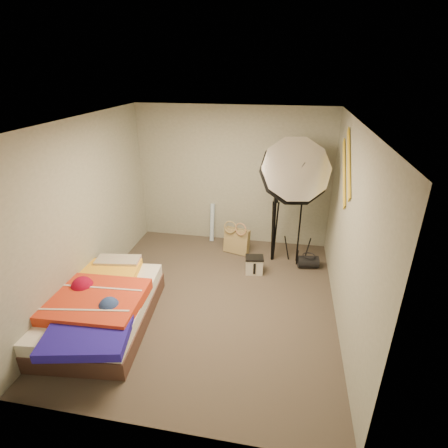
% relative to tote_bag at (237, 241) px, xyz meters
% --- Properties ---
extents(floor, '(4.00, 4.00, 0.00)m').
position_rel_tote_bag_xyz_m(floor, '(-0.17, -1.49, -0.23)').
color(floor, '#4F463B').
rests_on(floor, ground).
extents(ceiling, '(4.00, 4.00, 0.00)m').
position_rel_tote_bag_xyz_m(ceiling, '(-0.17, -1.49, 2.27)').
color(ceiling, silver).
rests_on(ceiling, wall_back).
extents(wall_back, '(3.50, 0.00, 3.50)m').
position_rel_tote_bag_xyz_m(wall_back, '(-0.17, 0.51, 1.02)').
color(wall_back, '#A0A394').
rests_on(wall_back, floor).
extents(wall_front, '(3.50, 0.00, 3.50)m').
position_rel_tote_bag_xyz_m(wall_front, '(-0.17, -3.49, 1.02)').
color(wall_front, '#A0A394').
rests_on(wall_front, floor).
extents(wall_left, '(0.00, 4.00, 4.00)m').
position_rel_tote_bag_xyz_m(wall_left, '(-1.92, -1.49, 1.02)').
color(wall_left, '#A0A394').
rests_on(wall_left, floor).
extents(wall_right, '(0.00, 4.00, 4.00)m').
position_rel_tote_bag_xyz_m(wall_right, '(1.58, -1.49, 1.02)').
color(wall_right, '#A0A394').
rests_on(wall_right, floor).
extents(tote_bag, '(0.49, 0.31, 0.47)m').
position_rel_tote_bag_xyz_m(tote_bag, '(0.00, 0.00, 0.00)').
color(tote_bag, tan).
rests_on(tote_bag, floor).
extents(wrapping_roll, '(0.08, 0.21, 0.72)m').
position_rel_tote_bag_xyz_m(wrapping_roll, '(-0.54, 0.41, 0.13)').
color(wrapping_roll, '#649BD3').
rests_on(wrapping_roll, floor).
extents(camera_case, '(0.29, 0.23, 0.27)m').
position_rel_tote_bag_xyz_m(camera_case, '(0.38, -0.64, -0.09)').
color(camera_case, silver).
rests_on(camera_case, floor).
extents(duffel_bag, '(0.36, 0.25, 0.20)m').
position_rel_tote_bag_xyz_m(duffel_bag, '(1.25, -0.30, -0.12)').
color(duffel_bag, black).
rests_on(duffel_bag, floor).
extents(wall_stripe_upper, '(0.02, 0.91, 0.78)m').
position_rel_tote_bag_xyz_m(wall_stripe_upper, '(1.56, -0.89, 1.72)').
color(wall_stripe_upper, gold).
rests_on(wall_stripe_upper, wall_right).
extents(wall_stripe_lower, '(0.02, 0.91, 0.78)m').
position_rel_tote_bag_xyz_m(wall_stripe_lower, '(1.56, -0.64, 1.52)').
color(wall_stripe_lower, gold).
rests_on(wall_stripe_lower, wall_right).
extents(bed, '(1.49, 2.04, 0.53)m').
position_rel_tote_bag_xyz_m(bed, '(-1.45, -2.22, 0.04)').
color(bed, '#4F332B').
rests_on(bed, floor).
extents(photo_umbrella, '(1.27, 0.87, 2.26)m').
position_rel_tote_bag_xyz_m(photo_umbrella, '(0.90, -0.28, 1.39)').
color(photo_umbrella, black).
rests_on(photo_umbrella, floor).
extents(camera_tripod, '(0.08, 0.08, 1.18)m').
position_rel_tote_bag_xyz_m(camera_tripod, '(0.65, -0.15, 0.45)').
color(camera_tripod, black).
rests_on(camera_tripod, floor).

